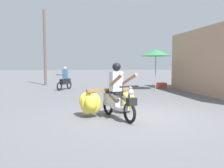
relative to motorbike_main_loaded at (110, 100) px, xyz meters
The scene contains 6 objects.
ground_plane 0.92m from the motorbike_main_loaded, 12.79° to the right, with size 120.00×120.00×0.00m, color slate.
motorbike_main_loaded is the anchor object (origin of this frame).
motorbike_distant_ahead_left 7.83m from the motorbike_main_loaded, 101.28° to the left, with size 0.91×1.45×1.40m.
market_umbrella_near_shop 7.81m from the motorbike_main_loaded, 60.07° to the left, with size 1.82×1.82×2.42m.
produce_crate 8.77m from the motorbike_main_loaded, 58.70° to the left, with size 0.56×0.40×0.36m, color #CC4C38.
utility_pole 11.73m from the motorbike_main_loaded, 105.34° to the left, with size 0.18×0.18×5.47m, color brown.
Camera 1 is at (-1.85, -6.67, 1.53)m, focal length 37.92 mm.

